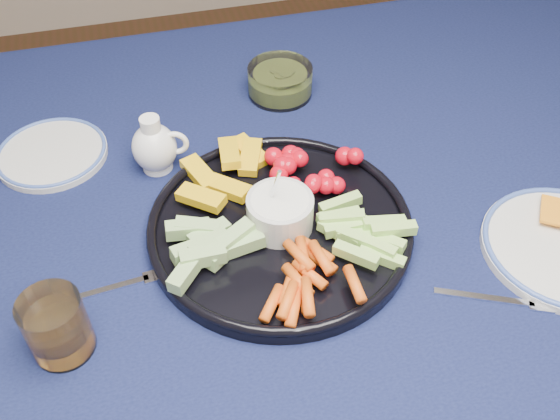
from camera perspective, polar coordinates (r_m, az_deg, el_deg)
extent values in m
cylinder|color=#4D3219|center=(1.73, 18.46, 5.23)|extent=(0.07, 0.07, 0.70)
cube|color=#4D3219|center=(0.95, -2.69, -0.44)|extent=(1.60, 1.00, 0.04)
cube|color=#0D1234|center=(0.94, -2.74, 0.53)|extent=(1.66, 1.06, 0.01)
cube|color=#0D1234|center=(1.44, -7.33, 10.97)|extent=(1.66, 0.01, 0.30)
cylinder|color=black|center=(0.89, 0.00, -1.73)|extent=(0.37, 0.37, 0.02)
torus|color=black|center=(0.88, 0.00, -1.18)|extent=(0.37, 0.37, 0.01)
cylinder|color=silver|center=(0.86, 0.00, -0.24)|extent=(0.09, 0.09, 0.05)
cylinder|color=white|center=(0.85, 0.00, 0.73)|extent=(0.08, 0.08, 0.01)
cylinder|color=white|center=(1.01, -11.11, 4.06)|extent=(0.05, 0.05, 0.01)
ellipsoid|color=white|center=(0.99, -11.40, 5.61)|extent=(0.07, 0.07, 0.08)
cylinder|color=white|center=(0.96, -11.75, 7.48)|extent=(0.03, 0.03, 0.03)
torus|color=white|center=(0.97, -9.59, 6.05)|extent=(0.04, 0.02, 0.04)
torus|color=#3F5CB2|center=(0.97, -11.63, 6.83)|extent=(0.04, 0.04, 0.00)
cylinder|color=silver|center=(1.13, 0.01, 11.72)|extent=(0.12, 0.12, 0.05)
cylinder|color=olive|center=(1.14, 0.01, 11.32)|extent=(0.10, 0.10, 0.03)
cylinder|color=silver|center=(0.79, -19.74, -9.98)|extent=(0.07, 0.07, 0.09)
cylinder|color=orange|center=(0.80, -19.39, -10.78)|extent=(0.06, 0.06, 0.05)
cube|color=silver|center=(0.86, -15.93, -7.11)|extent=(0.12, 0.02, 0.00)
cube|color=silver|center=(0.86, -11.36, -5.94)|extent=(0.03, 0.02, 0.00)
cube|color=silver|center=(0.86, 18.11, -7.62)|extent=(0.12, 0.06, 0.00)
cube|color=silver|center=(0.88, 22.78, -8.05)|extent=(0.04, 0.03, 0.00)
cylinder|color=silver|center=(1.07, -20.11, 4.83)|extent=(0.18, 0.18, 0.01)
torus|color=#3F5CB2|center=(1.07, -20.19, 5.07)|extent=(0.17, 0.17, 0.01)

